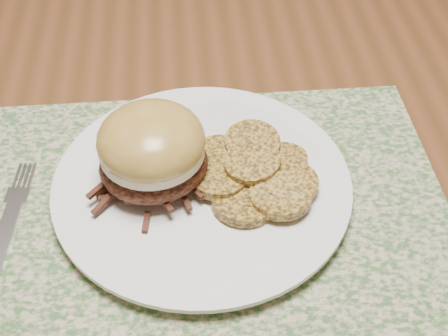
# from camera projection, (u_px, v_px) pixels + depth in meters

# --- Properties ---
(dining_table) EXTENTS (1.50, 0.90, 0.75)m
(dining_table) POSITION_uv_depth(u_px,v_px,m) (149.00, 106.00, 0.80)
(dining_table) COLOR brown
(dining_table) RESTS_ON ground
(placemat) EXTENTS (0.45, 0.33, 0.00)m
(placemat) POSITION_uv_depth(u_px,v_px,m) (205.00, 212.00, 0.57)
(placemat) COLOR #3C6333
(placemat) RESTS_ON dining_table
(dinner_plate) EXTENTS (0.26, 0.26, 0.02)m
(dinner_plate) POSITION_uv_depth(u_px,v_px,m) (202.00, 186.00, 0.58)
(dinner_plate) COLOR white
(dinner_plate) RESTS_ON placemat
(pork_sandwich) EXTENTS (0.13, 0.12, 0.07)m
(pork_sandwich) POSITION_uv_depth(u_px,v_px,m) (152.00, 150.00, 0.55)
(pork_sandwich) COLOR black
(pork_sandwich) RESTS_ON dinner_plate
(roasted_potatoes) EXTENTS (0.13, 0.15, 0.03)m
(roasted_potatoes) POSITION_uv_depth(u_px,v_px,m) (257.00, 177.00, 0.57)
(roasted_potatoes) COLOR #A47C30
(roasted_potatoes) RESTS_ON dinner_plate
(fork) EXTENTS (0.03, 0.18, 0.00)m
(fork) POSITION_uv_depth(u_px,v_px,m) (5.00, 234.00, 0.55)
(fork) COLOR silver
(fork) RESTS_ON placemat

